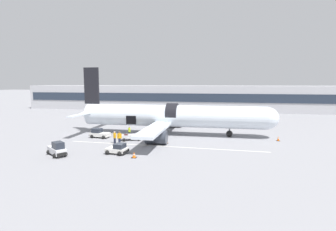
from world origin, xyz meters
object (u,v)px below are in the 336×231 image
baggage_tug_lead (57,150)px  ground_crew_loader_b (119,138)px  baggage_tug_rear (99,134)px  baggage_cart_loading (132,137)px  ground_crew_driver (129,131)px  ground_crew_supervisor (152,133)px  baggage_tug_mid (118,149)px  airplane (170,116)px  ground_crew_loader_a (115,137)px

baggage_tug_lead → ground_crew_loader_b: ground_crew_loader_b is taller
baggage_tug_rear → baggage_cart_loading: size_ratio=0.82×
ground_crew_loader_b → ground_crew_driver: (-0.46, 5.49, -0.13)m
baggage_tug_rear → ground_crew_supervisor: bearing=7.9°
baggage_tug_mid → ground_crew_loader_b: ground_crew_loader_b is taller
baggage_tug_mid → ground_crew_supervisor: bearing=79.2°
airplane → ground_crew_supervisor: bearing=-122.4°
baggage_tug_lead → baggage_cart_loading: bearing=58.4°
ground_crew_loader_a → ground_crew_driver: size_ratio=1.09×
ground_crew_loader_a → baggage_cart_loading: bearing=56.2°
airplane → baggage_tug_lead: size_ratio=10.19×
ground_crew_loader_a → ground_crew_supervisor: 6.23m
baggage_cart_loading → ground_crew_loader_b: 3.06m
baggage_tug_mid → ground_crew_loader_a: ground_crew_loader_a is taller
baggage_tug_lead → ground_crew_supervisor: bearing=53.8°
airplane → ground_crew_driver: size_ratio=21.04×
ground_crew_loader_b → ground_crew_supervisor: ground_crew_loader_b is taller
baggage_tug_mid → ground_crew_loader_a: 5.63m
airplane → baggage_cart_loading: size_ratio=8.52×
baggage_cart_loading → baggage_tug_rear: bearing=171.2°
baggage_tug_lead → ground_crew_driver: size_ratio=2.06×
baggage_tug_lead → baggage_tug_mid: (6.78, 2.18, -0.16)m
airplane → ground_crew_loader_a: airplane is taller
baggage_tug_mid → ground_crew_loader_a: (-2.47, 5.05, 0.35)m
baggage_cart_loading → ground_crew_supervisor: bearing=37.8°
baggage_cart_loading → ground_crew_driver: 2.89m
ground_crew_driver → ground_crew_supervisor: (3.87, -0.54, 0.03)m
airplane → baggage_tug_rear: size_ratio=10.40×
baggage_tug_lead → baggage_tug_rear: (0.29, 10.60, -0.10)m
baggage_tug_mid → ground_crew_driver: 10.32m
baggage_tug_mid → baggage_tug_rear: size_ratio=0.85×
baggage_tug_lead → ground_crew_loader_a: size_ratio=1.90×
ground_crew_loader_a → baggage_tug_rear: bearing=140.0°
ground_crew_loader_b → ground_crew_driver: bearing=94.8°
ground_crew_supervisor → airplane: bearing=57.6°
baggage_tug_rear → ground_crew_loader_a: 5.26m
baggage_cart_loading → ground_crew_loader_b: ground_crew_loader_b is taller
baggage_tug_mid → ground_crew_supervisor: 9.75m
airplane → baggage_cart_loading: bearing=-131.2°
baggage_tug_lead → ground_crew_loader_a: ground_crew_loader_a is taller
airplane → ground_crew_driver: bearing=-154.1°
airplane → ground_crew_supervisor: airplane is taller
baggage_tug_rear → airplane: bearing=23.8°
baggage_tug_lead → ground_crew_driver: baggage_tug_lead is taller
baggage_tug_mid → ground_crew_driver: (-2.05, 10.11, 0.28)m
ground_crew_loader_a → ground_crew_supervisor: size_ratio=1.05×
airplane → ground_crew_driver: airplane is taller
baggage_tug_mid → baggage_cart_loading: size_ratio=0.70×
baggage_tug_rear → ground_crew_driver: ground_crew_driver is taller
baggage_tug_lead → ground_crew_supervisor: baggage_tug_lead is taller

